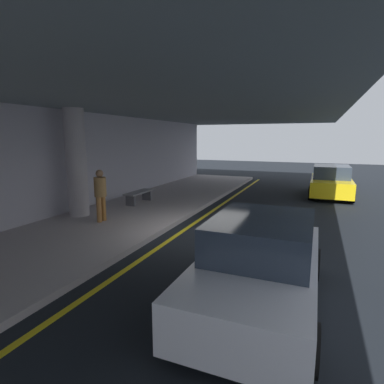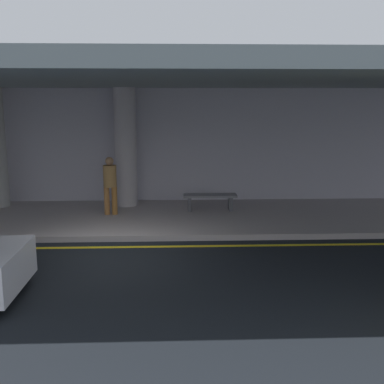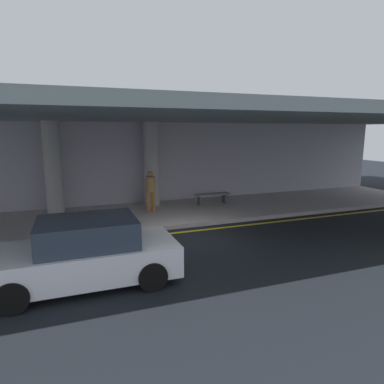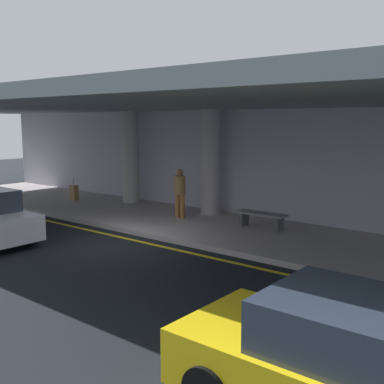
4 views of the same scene
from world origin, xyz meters
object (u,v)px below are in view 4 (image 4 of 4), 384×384
support_column_far_left (130,157)px  traveler_with_luggage (180,190)px  support_column_left_mid (210,163)px  car_yellow_taxi (355,369)px  suitcase_upright_primary (74,193)px  bench_metal (261,217)px

support_column_far_left → traveler_with_luggage: size_ratio=2.17×
support_column_left_mid → car_yellow_taxi: (8.15, -8.26, -1.26)m
support_column_left_mid → suitcase_upright_primary: bearing=-169.2°
traveler_with_luggage → bench_metal: traveler_with_luggage is taller
traveler_with_luggage → suitcase_upright_primary: (-5.84, 0.05, -0.65)m
support_column_far_left → car_yellow_taxi: support_column_far_left is taller
bench_metal → traveler_with_luggage: bearing=-171.8°
support_column_far_left → traveler_with_luggage: support_column_far_left is taller
support_column_left_mid → traveler_with_luggage: support_column_left_mid is taller
support_column_far_left → suitcase_upright_primary: size_ratio=4.06×
car_yellow_taxi → support_column_left_mid: bearing=-45.8°
traveler_with_luggage → suitcase_upright_primary: size_ratio=1.87×
car_yellow_taxi → suitcase_upright_primary: 16.00m
support_column_far_left → bench_metal: 6.78m
car_yellow_taxi → bench_metal: size_ratio=2.56×
traveler_with_luggage → support_column_left_mid: bearing=-171.3°
traveler_with_luggage → support_column_far_left: bearing=-84.2°
support_column_left_mid → suitcase_upright_primary: (-6.19, -1.18, -1.51)m
support_column_far_left → support_column_left_mid: size_ratio=1.00×
support_column_far_left → traveler_with_luggage: bearing=-18.7°
suitcase_upright_primary → bench_metal: suitcase_upright_primary is taller
car_yellow_taxi → suitcase_upright_primary: car_yellow_taxi is taller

